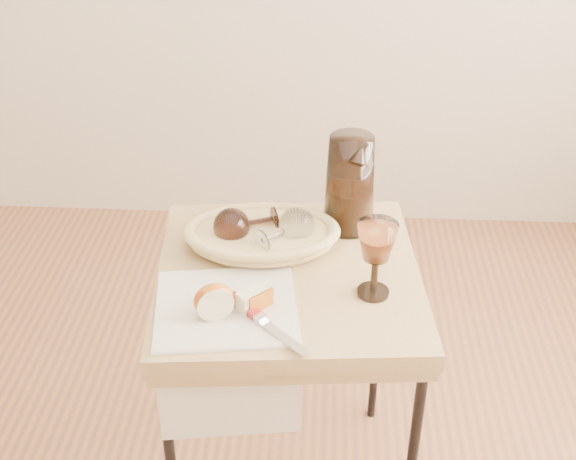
# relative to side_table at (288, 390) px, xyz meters

# --- Properties ---
(side_table) EXTENTS (0.64, 0.64, 0.75)m
(side_table) POSITION_rel_side_table_xyz_m (0.00, 0.00, 0.00)
(side_table) COLOR brown
(side_table) RESTS_ON floor
(tea_towel) EXTENTS (0.33, 0.30, 0.01)m
(tea_towel) POSITION_rel_side_table_xyz_m (-0.12, -0.14, 0.38)
(tea_towel) COLOR white
(tea_towel) RESTS_ON side_table
(bread_basket) EXTENTS (0.34, 0.25, 0.05)m
(bread_basket) POSITION_rel_side_table_xyz_m (-0.07, 0.09, 0.40)
(bread_basket) COLOR #A5813B
(bread_basket) RESTS_ON side_table
(goblet_lying_a) EXTENTS (0.16, 0.13, 0.09)m
(goblet_lying_a) POSITION_rel_side_table_xyz_m (-0.10, 0.11, 0.43)
(goblet_lying_a) COLOR #331A14
(goblet_lying_a) RESTS_ON bread_basket
(goblet_lying_b) EXTENTS (0.16, 0.16, 0.08)m
(goblet_lying_b) POSITION_rel_side_table_xyz_m (-0.02, 0.07, 0.43)
(goblet_lying_b) COLOR white
(goblet_lying_b) RESTS_ON bread_basket
(pitcher) EXTENTS (0.24, 0.29, 0.28)m
(pitcher) POSITION_rel_side_table_xyz_m (0.14, 0.19, 0.50)
(pitcher) COLOR black
(pitcher) RESTS_ON side_table
(wine_goblet) EXTENTS (0.10, 0.10, 0.18)m
(wine_goblet) POSITION_rel_side_table_xyz_m (0.19, -0.08, 0.46)
(wine_goblet) COLOR white
(wine_goblet) RESTS_ON side_table
(apple_half) EXTENTS (0.09, 0.07, 0.08)m
(apple_half) POSITION_rel_side_table_xyz_m (-0.14, -0.17, 0.42)
(apple_half) COLOR #B11600
(apple_half) RESTS_ON tea_towel
(apple_wedge) EXTENTS (0.07, 0.07, 0.04)m
(apple_wedge) POSITION_rel_side_table_xyz_m (-0.07, -0.15, 0.40)
(apple_wedge) COLOR #F1E8BA
(apple_wedge) RESTS_ON tea_towel
(table_knife) EXTENTS (0.18, 0.18, 0.02)m
(table_knife) POSITION_rel_side_table_xyz_m (-0.04, -0.20, 0.39)
(table_knife) COLOR silver
(table_knife) RESTS_ON tea_towel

